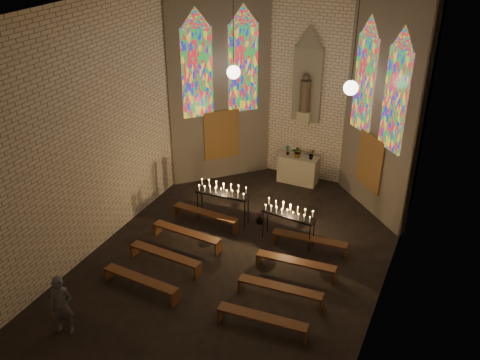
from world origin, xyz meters
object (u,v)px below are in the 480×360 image
object	(u,v)px
aisle_flower_pot	(260,218)
visitor	(62,305)
votive_stand_left	(222,191)
votive_stand_right	(289,213)
altar	(298,169)

from	to	relation	value
aisle_flower_pot	visitor	size ratio (longest dim) A/B	0.25
votive_stand_left	visitor	xyz separation A→B (m)	(-1.22, -5.96, -0.30)
aisle_flower_pot	votive_stand_right	size ratio (longest dim) A/B	0.24
aisle_flower_pot	votive_stand_right	xyz separation A→B (m)	(1.15, -0.58, 0.82)
votive_stand_right	visitor	bearing A→B (deg)	-116.17
altar	aisle_flower_pot	xyz separation A→B (m)	(-0.16, -3.16, -0.30)
votive_stand_left	visitor	distance (m)	6.09
votive_stand_left	votive_stand_right	distance (m)	2.30
aisle_flower_pot	votive_stand_right	distance (m)	1.53
aisle_flower_pot	votive_stand_left	distance (m)	1.47
votive_stand_right	visitor	world-z (taller)	visitor
votive_stand_right	visitor	size ratio (longest dim) A/B	1.06
aisle_flower_pot	visitor	world-z (taller)	visitor
votive_stand_left	visitor	bearing A→B (deg)	-105.26
altar	visitor	world-z (taller)	visitor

